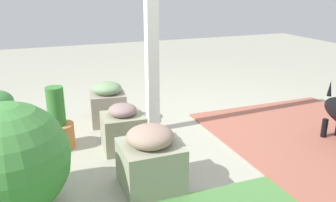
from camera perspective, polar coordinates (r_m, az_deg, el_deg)
name	(u,v)px	position (r m, az deg, el deg)	size (l,w,h in m)	color
ground_plane	(185,134)	(3.62, 2.84, -5.36)	(12.00, 12.00, 0.00)	#A3A28F
brick_path	(328,144)	(3.70, 24.41, -6.41)	(1.80, 2.40, 0.02)	#9E5948
porch_pillar	(151,31)	(3.45, -2.69, 11.29)	(0.12, 0.12, 2.07)	white
stone_planter_nearest	(108,104)	(3.88, -9.70, -0.43)	(0.41, 0.39, 0.47)	gray
stone_planter_near	(123,129)	(3.26, -7.25, -4.49)	(0.39, 0.36, 0.44)	gray
stone_planter_mid	(150,159)	(2.64, -2.86, -9.36)	(0.44, 0.42, 0.49)	gray
round_shrub	(11,160)	(2.52, -24.13, -8.67)	(0.76, 0.76, 0.76)	#43863D
terracotta_pot_tall	(58,127)	(3.41, -17.39, -3.97)	(0.29, 0.29, 0.59)	#AD6A38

